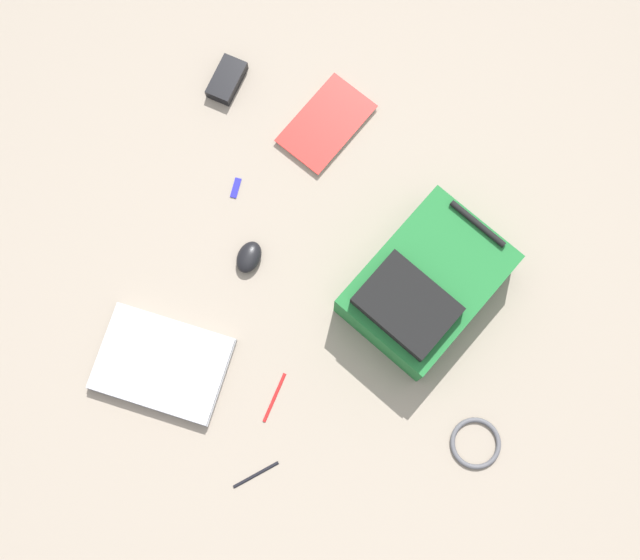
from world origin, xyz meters
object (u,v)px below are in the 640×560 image
(backpack, at_px, (425,286))
(pen_blue, at_px, (256,475))
(usb_stick, at_px, (236,188))
(computer_mouse, at_px, (249,257))
(book_red, at_px, (326,124))
(cable_coil, at_px, (476,443))
(power_brick, at_px, (227,80))
(pen_black, at_px, (274,397))
(laptop, at_px, (162,364))

(backpack, height_order, pen_blue, backpack)
(usb_stick, bearing_deg, backpack, -0.61)
(computer_mouse, xyz_separation_m, pen_blue, (0.31, -0.49, -0.02))
(book_red, bearing_deg, backpack, -32.50)
(cable_coil, height_order, usb_stick, cable_coil)
(power_brick, relative_size, usb_stick, 2.26)
(cable_coil, bearing_deg, power_brick, 152.81)
(backpack, relative_size, computer_mouse, 5.07)
(backpack, bearing_deg, pen_black, -114.83)
(book_red, height_order, pen_black, book_red)
(backpack, height_order, computer_mouse, backpack)
(cable_coil, bearing_deg, pen_blue, -142.66)
(laptop, height_order, cable_coil, laptop)
(pen_black, bearing_deg, power_brick, 128.61)
(book_red, height_order, computer_mouse, computer_mouse)
(laptop, height_order, power_brick, power_brick)
(computer_mouse, height_order, usb_stick, computer_mouse)
(laptop, xyz_separation_m, pen_blue, (0.36, -0.13, -0.01))
(cable_coil, bearing_deg, laptop, -164.69)
(book_red, distance_m, power_brick, 0.31)
(cable_coil, xyz_separation_m, power_brick, (-1.08, 0.56, 0.01))
(power_brick, xyz_separation_m, pen_blue, (0.62, -0.91, -0.01))
(backpack, distance_m, computer_mouse, 0.48)
(backpack, height_order, book_red, backpack)
(computer_mouse, bearing_deg, laptop, -105.62)
(book_red, relative_size, cable_coil, 2.19)
(backpack, distance_m, cable_coil, 0.43)
(book_red, relative_size, computer_mouse, 3.20)
(cable_coil, xyz_separation_m, pen_black, (-0.52, -0.15, -0.00))
(power_brick, bearing_deg, computer_mouse, -52.64)
(laptop, distance_m, pen_blue, 0.38)
(pen_black, xyz_separation_m, usb_stick, (-0.38, 0.45, -0.00))
(computer_mouse, xyz_separation_m, power_brick, (-0.32, 0.42, -0.00))
(backpack, xyz_separation_m, computer_mouse, (-0.45, -0.15, -0.06))
(power_brick, distance_m, usb_stick, 0.32)
(pen_blue, distance_m, usb_stick, 0.78)
(backpack, relative_size, cable_coil, 3.47)
(backpack, relative_size, pen_blue, 3.54)
(cable_coil, height_order, pen_black, cable_coil)
(usb_stick, bearing_deg, laptop, -81.06)
(computer_mouse, bearing_deg, backpack, 11.26)
(computer_mouse, distance_m, cable_coil, 0.78)
(pen_blue, bearing_deg, pen_black, 106.47)
(power_brick, bearing_deg, cable_coil, -27.19)
(pen_black, bearing_deg, computer_mouse, 130.32)
(power_brick, bearing_deg, usb_stick, -55.04)
(backpack, height_order, pen_black, backpack)
(laptop, height_order, computer_mouse, computer_mouse)
(backpack, distance_m, pen_black, 0.49)
(backpack, bearing_deg, book_red, 147.50)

